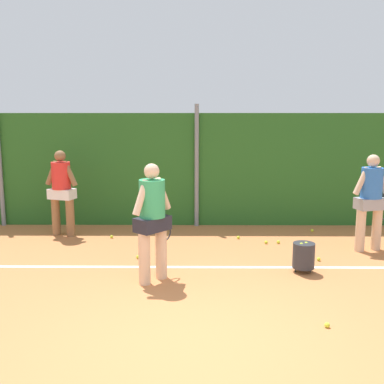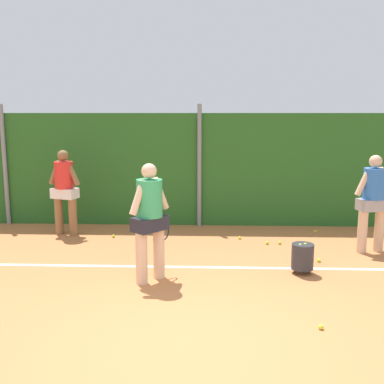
{
  "view_description": "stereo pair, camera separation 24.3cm",
  "coord_description": "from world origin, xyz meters",
  "px_view_note": "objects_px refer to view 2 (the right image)",
  "views": [
    {
      "loc": [
        -0.01,
        -4.9,
        2.62
      ],
      "look_at": [
        -0.09,
        3.37,
        1.17
      ],
      "focal_mm": 42.65,
      "sensor_mm": 36.0,
      "label": 1
    },
    {
      "loc": [
        0.23,
        -4.9,
        2.62
      ],
      "look_at": [
        -0.09,
        3.37,
        1.17
      ],
      "focal_mm": 42.65,
      "sensor_mm": 36.0,
      "label": 2
    }
  ],
  "objects_px": {
    "player_foreground_near": "(150,216)",
    "tennis_ball_4": "(267,243)",
    "tennis_ball_7": "(240,238)",
    "tennis_ball_8": "(315,231)",
    "tennis_ball_5": "(280,243)",
    "tennis_ball_1": "(319,260)",
    "tennis_ball_0": "(113,236)",
    "player_backcourt_far": "(64,188)",
    "tennis_ball_9": "(321,327)",
    "tennis_ball_3": "(138,256)",
    "ball_hopper": "(303,256)",
    "player_midcourt": "(373,198)",
    "tennis_ball_6": "(365,231)"
  },
  "relations": [
    {
      "from": "player_backcourt_far",
      "to": "tennis_ball_5",
      "type": "relative_size",
      "value": 27.77
    },
    {
      "from": "player_midcourt",
      "to": "ball_hopper",
      "type": "xyz_separation_m",
      "value": [
        -1.52,
        -1.24,
        -0.74
      ]
    },
    {
      "from": "tennis_ball_4",
      "to": "tennis_ball_6",
      "type": "height_order",
      "value": "same"
    },
    {
      "from": "tennis_ball_0",
      "to": "tennis_ball_8",
      "type": "height_order",
      "value": "same"
    },
    {
      "from": "tennis_ball_0",
      "to": "tennis_ball_8",
      "type": "distance_m",
      "value": 4.4
    },
    {
      "from": "tennis_ball_0",
      "to": "tennis_ball_7",
      "type": "bearing_deg",
      "value": -0.6
    },
    {
      "from": "tennis_ball_6",
      "to": "tennis_ball_7",
      "type": "relative_size",
      "value": 1.0
    },
    {
      "from": "player_foreground_near",
      "to": "tennis_ball_7",
      "type": "distance_m",
      "value": 3.05
    },
    {
      "from": "tennis_ball_4",
      "to": "tennis_ball_5",
      "type": "bearing_deg",
      "value": 3.3
    },
    {
      "from": "player_midcourt",
      "to": "tennis_ball_6",
      "type": "relative_size",
      "value": 27.96
    },
    {
      "from": "player_backcourt_far",
      "to": "tennis_ball_7",
      "type": "bearing_deg",
      "value": 13.65
    },
    {
      "from": "tennis_ball_9",
      "to": "player_foreground_near",
      "type": "bearing_deg",
      "value": 145.56
    },
    {
      "from": "player_foreground_near",
      "to": "tennis_ball_9",
      "type": "relative_size",
      "value": 28.15
    },
    {
      "from": "player_backcourt_far",
      "to": "tennis_ball_3",
      "type": "distance_m",
      "value": 2.6
    },
    {
      "from": "player_midcourt",
      "to": "tennis_ball_9",
      "type": "relative_size",
      "value": 27.96
    },
    {
      "from": "player_backcourt_far",
      "to": "tennis_ball_6",
      "type": "bearing_deg",
      "value": 21.36
    },
    {
      "from": "player_foreground_near",
      "to": "tennis_ball_5",
      "type": "height_order",
      "value": "player_foreground_near"
    },
    {
      "from": "tennis_ball_1",
      "to": "tennis_ball_8",
      "type": "relative_size",
      "value": 1.0
    },
    {
      "from": "player_foreground_near",
      "to": "tennis_ball_4",
      "type": "xyz_separation_m",
      "value": [
        2.09,
        2.06,
        -1.01
      ]
    },
    {
      "from": "tennis_ball_0",
      "to": "tennis_ball_3",
      "type": "xyz_separation_m",
      "value": [
        0.73,
        -1.36,
        0.0
      ]
    },
    {
      "from": "ball_hopper",
      "to": "tennis_ball_1",
      "type": "relative_size",
      "value": 7.78
    },
    {
      "from": "player_foreground_near",
      "to": "tennis_ball_3",
      "type": "bearing_deg",
      "value": 60.35
    },
    {
      "from": "tennis_ball_0",
      "to": "tennis_ball_3",
      "type": "relative_size",
      "value": 1.0
    },
    {
      "from": "player_midcourt",
      "to": "tennis_ball_3",
      "type": "relative_size",
      "value": 27.96
    },
    {
      "from": "player_backcourt_far",
      "to": "tennis_ball_9",
      "type": "bearing_deg",
      "value": -26.01
    },
    {
      "from": "player_midcourt",
      "to": "tennis_ball_3",
      "type": "bearing_deg",
      "value": 171.66
    },
    {
      "from": "tennis_ball_5",
      "to": "tennis_ball_9",
      "type": "xyz_separation_m",
      "value": [
        -0.05,
        -3.65,
        0.0
      ]
    },
    {
      "from": "tennis_ball_4",
      "to": "tennis_ball_5",
      "type": "xyz_separation_m",
      "value": [
        0.25,
        0.01,
        0.0
      ]
    },
    {
      "from": "tennis_ball_4",
      "to": "tennis_ball_1",
      "type": "bearing_deg",
      "value": -53.9
    },
    {
      "from": "player_midcourt",
      "to": "tennis_ball_5",
      "type": "height_order",
      "value": "player_midcourt"
    },
    {
      "from": "tennis_ball_4",
      "to": "player_backcourt_far",
      "type": "bearing_deg",
      "value": 171.87
    },
    {
      "from": "tennis_ball_6",
      "to": "tennis_ball_7",
      "type": "height_order",
      "value": "same"
    },
    {
      "from": "tennis_ball_1",
      "to": "tennis_ball_4",
      "type": "distance_m",
      "value": 1.32
    },
    {
      "from": "player_backcourt_far",
      "to": "tennis_ball_9",
      "type": "relative_size",
      "value": 27.77
    },
    {
      "from": "player_foreground_near",
      "to": "player_midcourt",
      "type": "height_order",
      "value": "player_foreground_near"
    },
    {
      "from": "tennis_ball_3",
      "to": "tennis_ball_4",
      "type": "bearing_deg",
      "value": 21.47
    },
    {
      "from": "tennis_ball_8",
      "to": "tennis_ball_3",
      "type": "bearing_deg",
      "value": -152.28
    },
    {
      "from": "player_backcourt_far",
      "to": "ball_hopper",
      "type": "distance_m",
      "value": 5.21
    },
    {
      "from": "tennis_ball_3",
      "to": "tennis_ball_6",
      "type": "distance_m",
      "value": 5.16
    },
    {
      "from": "player_backcourt_far",
      "to": "tennis_ball_8",
      "type": "height_order",
      "value": "player_backcourt_far"
    },
    {
      "from": "tennis_ball_6",
      "to": "tennis_ball_9",
      "type": "relative_size",
      "value": 1.0
    },
    {
      "from": "player_midcourt",
      "to": "ball_hopper",
      "type": "height_order",
      "value": "player_midcourt"
    },
    {
      "from": "tennis_ball_4",
      "to": "tennis_ball_0",
      "type": "bearing_deg",
      "value": 173.08
    },
    {
      "from": "tennis_ball_7",
      "to": "tennis_ball_1",
      "type": "bearing_deg",
      "value": -47.54
    },
    {
      "from": "ball_hopper",
      "to": "tennis_ball_7",
      "type": "bearing_deg",
      "value": 113.85
    },
    {
      "from": "tennis_ball_3",
      "to": "tennis_ball_8",
      "type": "height_order",
      "value": "same"
    },
    {
      "from": "tennis_ball_8",
      "to": "tennis_ball_5",
      "type": "bearing_deg",
      "value": -134.71
    },
    {
      "from": "player_midcourt",
      "to": "tennis_ball_1",
      "type": "bearing_deg",
      "value": -165.01
    },
    {
      "from": "tennis_ball_0",
      "to": "tennis_ball_1",
      "type": "bearing_deg",
      "value": -20.12
    },
    {
      "from": "tennis_ball_4",
      "to": "player_foreground_near",
      "type": "bearing_deg",
      "value": -135.34
    }
  ]
}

